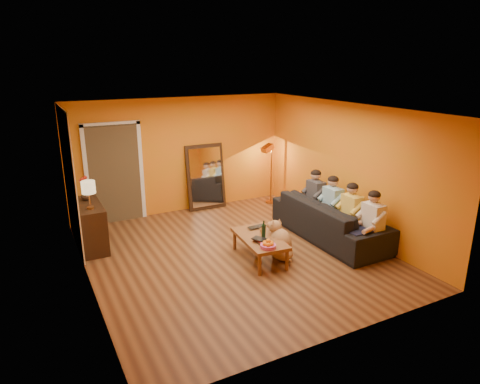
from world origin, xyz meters
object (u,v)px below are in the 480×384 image
dog (281,240)px  laptop (259,228)px  wine_bottle (264,229)px  sideboard (90,226)px  person_mid_right (332,206)px  coffee_table (259,248)px  person_far_right (315,198)px  mirror_frame (206,177)px  table_lamp (89,195)px  vase (85,196)px  tumbler (262,231)px  floor_lamp (271,175)px  person_mid_left (351,214)px  person_far_left (372,224)px  sofa (330,219)px

dog → laptop: dog is taller
dog → wine_bottle: 0.39m
sideboard → person_mid_right: person_mid_right is taller
coffee_table → person_far_right: (1.84, 0.87, 0.40)m
sideboard → person_far_right: size_ratio=0.97×
mirror_frame → person_far_right: 2.65m
table_lamp → vase: size_ratio=2.79×
table_lamp → dog: size_ratio=0.73×
wine_bottle → tumbler: bearing=67.6°
floor_lamp → wine_bottle: floor_lamp is taller
person_mid_right → person_far_right: size_ratio=1.00×
person_far_right → person_mid_left: bearing=-90.0°
mirror_frame → dog: mirror_frame is taller
floor_lamp → tumbler: floor_lamp is taller
person_far_right → sideboard: bearing=166.6°
coffee_table → wine_bottle: (0.05, -0.05, 0.37)m
person_mid_right → wine_bottle: 1.83m
table_lamp → person_far_right: 4.46m
tumbler → dog: bearing=-46.6°
sideboard → person_far_right: (4.37, -1.04, 0.18)m
coffee_table → dog: dog is taller
vase → person_mid_right: bearing=-22.8°
person_far_right → laptop: 1.75m
dog → coffee_table: bearing=145.6°
person_mid_left → floor_lamp: bearing=90.6°
sideboard → person_far_left: (4.37, -2.69, 0.18)m
sideboard → tumbler: 3.20m
sofa → person_mid_right: 0.28m
sofa → person_far_left: bearing=-172.6°
person_far_left → person_mid_left: size_ratio=1.00×
floor_lamp → laptop: floor_lamp is taller
dog → person_mid_left: person_mid_left is taller
coffee_table → wine_bottle: wine_bottle is taller
table_lamp → laptop: table_lamp is taller
sofa → floor_lamp: (0.10, 2.37, 0.34)m
table_lamp → vase: (0.00, 0.55, -0.16)m
sideboard → vase: size_ratio=6.46×
dog → wine_bottle: (-0.30, 0.08, 0.22)m
mirror_frame → person_far_right: mirror_frame is taller
sideboard → laptop: (2.71, -1.56, 0.01)m
laptop → mirror_frame: bearing=83.3°
person_mid_left → tumbler: person_mid_left is taller
wine_bottle → sideboard: bearing=142.9°
floor_lamp → vase: floor_lamp is taller
coffee_table → person_far_right: size_ratio=1.00×
vase → dog: bearing=-38.3°
table_lamp → sofa: (4.24, -1.39, -0.72)m
sideboard → wine_bottle: sideboard is taller
floor_lamp → laptop: bearing=-139.0°
dog → vase: bearing=126.9°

